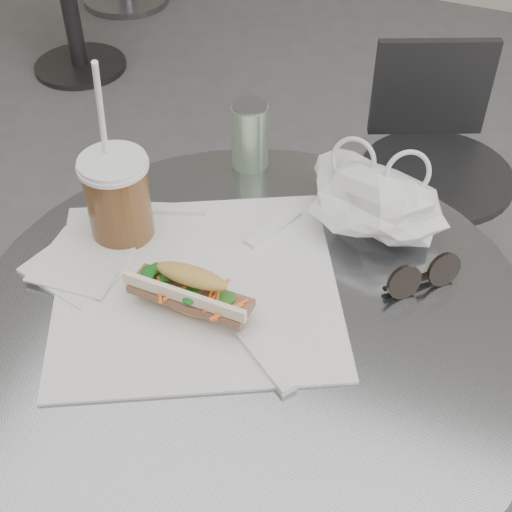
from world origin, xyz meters
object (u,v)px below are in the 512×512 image
at_px(drink_can, 250,135).
at_px(banh_mi, 191,292).
at_px(cafe_table, 253,431).
at_px(iced_coffee, 118,197).
at_px(chair_far, 425,204).
at_px(sunglasses, 423,277).

bearing_deg(drink_can, banh_mi, -79.57).
relative_size(cafe_table, banh_mi, 3.73).
height_order(iced_coffee, drink_can, iced_coffee).
height_order(cafe_table, iced_coffee, iced_coffee).
bearing_deg(banh_mi, chair_far, 79.91).
xyz_separation_m(sunglasses, drink_can, (-0.33, 0.17, 0.04)).
distance_m(iced_coffee, sunglasses, 0.44).
height_order(banh_mi, iced_coffee, iced_coffee).
distance_m(cafe_table, banh_mi, 0.32).
distance_m(chair_far, banh_mi, 1.02).
relative_size(iced_coffee, sunglasses, 3.02).
height_order(chair_far, iced_coffee, iced_coffee).
relative_size(chair_far, drink_can, 6.02).
xyz_separation_m(cafe_table, sunglasses, (0.19, 0.14, 0.29)).
distance_m(iced_coffee, drink_can, 0.26).
xyz_separation_m(iced_coffee, drink_can, (0.10, 0.23, -0.01)).
bearing_deg(chair_far, cafe_table, 59.60).
bearing_deg(sunglasses, drink_can, 107.03).
distance_m(cafe_table, iced_coffee, 0.43).
xyz_separation_m(chair_far, drink_can, (-0.23, -0.56, 0.49)).
xyz_separation_m(cafe_table, chair_far, (0.10, 0.87, -0.16)).
relative_size(banh_mi, sunglasses, 2.13).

